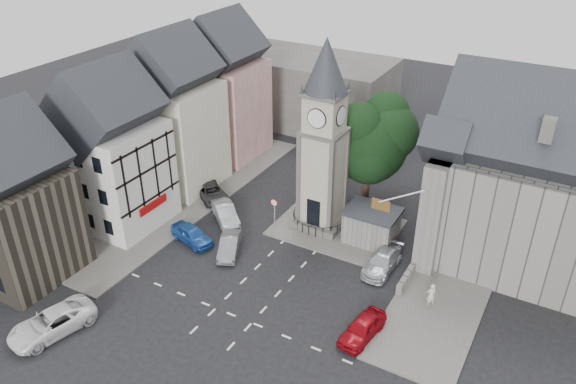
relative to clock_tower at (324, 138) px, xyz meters
The scene contains 25 objects.
ground 11.39m from the clock_tower, 90.00° to the right, with size 120.00×120.00×0.00m, color black.
pavement_west 15.00m from the clock_tower, behind, with size 6.00×30.00×0.14m, color #595651.
pavement_east 14.45m from the clock_tower, ahead, with size 6.00×26.00×0.14m, color #595651.
central_island 8.18m from the clock_tower, ahead, with size 10.00×8.00×0.16m, color #595651.
road_markings 15.74m from the clock_tower, 90.00° to the right, with size 20.00×8.00×0.01m, color silver.
clock_tower is the anchor object (origin of this frame).
stone_shelter 8.15m from the clock_tower, ahead, with size 4.30×3.30×3.08m.
town_tree 5.51m from the clock_tower, 68.23° to the left, with size 7.20×7.20×10.80m.
warning_sign_post 7.34m from the clock_tower, 141.37° to the right, with size 0.70×0.19×2.85m.
terrace_pink 17.51m from the clock_tower, 152.68° to the left, with size 8.10×7.60×12.80m.
terrace_cream 15.58m from the clock_tower, behind, with size 8.10×7.60×12.80m.
terrace_tudor 17.55m from the clock_tower, 152.73° to the right, with size 8.10×7.60×12.00m.
building_sw_stone 24.19m from the clock_tower, 135.01° to the right, with size 8.60×7.60×10.40m.
backdrop_west 23.69m from the clock_tower, 120.95° to the left, with size 20.00×10.00×8.00m, color #4C4944.
east_building 15.99m from the clock_tower, 10.92° to the left, with size 14.40×11.40×12.60m.
east_boundary_wall 12.15m from the clock_tower, 12.32° to the left, with size 0.40×16.00×0.90m, color slate.
flagpole 9.01m from the clock_tower, 26.52° to the right, with size 3.68×0.10×2.74m.
car_west_blue 13.39m from the clock_tower, 136.02° to the right, with size 1.70×4.23×1.44m, color #1C4A9B.
car_west_silver 11.16m from the clock_tower, 153.67° to the right, with size 1.57×4.51×1.49m, color #B4B7BC.
car_west_grey 13.24m from the clock_tower, behind, with size 2.24×4.86×1.35m, color #333436.
car_island_silver 11.47m from the clock_tower, 120.83° to the right, with size 1.43×4.10×1.35m, color gray.
car_island_east 10.79m from the clock_tower, 26.51° to the right, with size 1.93×4.74×1.37m, color #B3B7BC.
car_east_red 15.74m from the clock_tower, 52.28° to the right, with size 1.69×4.21×1.43m, color maroon.
van_sw_white 23.93m from the clock_tower, 114.73° to the right, with size 2.60×5.65×1.57m, color white.
pedestrian 14.76m from the clock_tower, 26.98° to the right, with size 0.70×0.46×1.93m, color beige.
Camera 1 is at (17.79, -29.33, 26.55)m, focal length 35.00 mm.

